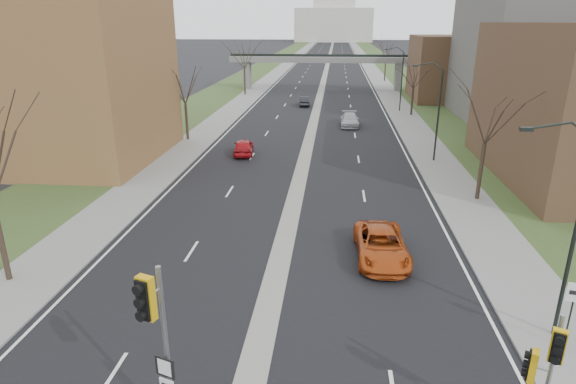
% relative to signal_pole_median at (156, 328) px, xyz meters
% --- Properties ---
extents(road_surface, '(20.00, 600.00, 0.01)m').
position_rel_signal_pole_median_xyz_m(road_surface, '(2.06, 150.53, -4.03)').
color(road_surface, black).
rests_on(road_surface, ground).
extents(median_strip, '(1.20, 600.00, 0.02)m').
position_rel_signal_pole_median_xyz_m(median_strip, '(2.06, 150.53, -4.03)').
color(median_strip, gray).
rests_on(median_strip, ground).
extents(sidewalk_right, '(4.00, 600.00, 0.12)m').
position_rel_signal_pole_median_xyz_m(sidewalk_right, '(14.06, 150.53, -3.97)').
color(sidewalk_right, gray).
rests_on(sidewalk_right, ground).
extents(sidewalk_left, '(4.00, 600.00, 0.12)m').
position_rel_signal_pole_median_xyz_m(sidewalk_left, '(-9.94, 150.53, -3.97)').
color(sidewalk_left, gray).
rests_on(sidewalk_left, ground).
extents(grass_verge_right, '(8.00, 600.00, 0.10)m').
position_rel_signal_pole_median_xyz_m(grass_verge_right, '(20.06, 150.53, -3.98)').
color(grass_verge_right, '#2E401D').
rests_on(grass_verge_right, ground).
extents(grass_verge_left, '(8.00, 600.00, 0.10)m').
position_rel_signal_pole_median_xyz_m(grass_verge_left, '(-15.94, 150.53, -3.98)').
color(grass_verge_left, '#2E401D').
rests_on(grass_verge_left, ground).
extents(apartment_building, '(25.00, 16.00, 22.00)m').
position_rel_signal_pole_median_xyz_m(apartment_building, '(-23.94, 30.53, 6.97)').
color(apartment_building, brown).
rests_on(apartment_building, ground).
extents(commercial_block_mid, '(18.00, 22.00, 15.00)m').
position_rel_signal_pole_median_xyz_m(commercial_block_mid, '(30.06, 52.53, 3.47)').
color(commercial_block_mid, '#56554F').
rests_on(commercial_block_mid, ground).
extents(commercial_block_far, '(14.00, 14.00, 10.00)m').
position_rel_signal_pole_median_xyz_m(commercial_block_far, '(24.06, 70.53, 0.97)').
color(commercial_block_far, brown).
rests_on(commercial_block_far, ground).
extents(pedestrian_bridge, '(34.00, 3.00, 6.45)m').
position_rel_signal_pole_median_xyz_m(pedestrian_bridge, '(2.06, 80.53, 0.81)').
color(pedestrian_bridge, slate).
rests_on(pedestrian_bridge, ground).
extents(capitol, '(48.00, 42.00, 55.75)m').
position_rel_signal_pole_median_xyz_m(capitol, '(2.06, 320.53, 14.57)').
color(capitol, beige).
rests_on(capitol, ground).
extents(streetlight_near, '(2.61, 0.20, 8.70)m').
position_rel_signal_pole_median_xyz_m(streetlight_near, '(13.05, 6.53, 2.92)').
color(streetlight_near, black).
rests_on(streetlight_near, sidewalk_right).
extents(streetlight_mid, '(2.61, 0.20, 8.70)m').
position_rel_signal_pole_median_xyz_m(streetlight_mid, '(13.05, 32.53, 2.92)').
color(streetlight_mid, black).
rests_on(streetlight_mid, sidewalk_right).
extents(streetlight_far, '(2.61, 0.20, 8.70)m').
position_rel_signal_pole_median_xyz_m(streetlight_far, '(13.05, 58.53, 2.92)').
color(streetlight_far, black).
rests_on(streetlight_far, sidewalk_right).
extents(tree_left_b, '(6.75, 6.75, 8.81)m').
position_rel_signal_pole_median_xyz_m(tree_left_b, '(-10.94, 38.53, 2.19)').
color(tree_left_b, '#382B21').
rests_on(tree_left_b, sidewalk_left).
extents(tree_left_c, '(7.65, 7.65, 9.99)m').
position_rel_signal_pole_median_xyz_m(tree_left_c, '(-10.94, 72.53, 3.01)').
color(tree_left_c, '#382B21').
rests_on(tree_left_c, sidewalk_left).
extents(tree_right_a, '(7.20, 7.20, 9.40)m').
position_rel_signal_pole_median_xyz_m(tree_right_a, '(15.06, 22.53, 2.60)').
color(tree_right_a, '#382B21').
rests_on(tree_right_a, sidewalk_right).
extents(tree_right_b, '(6.30, 6.30, 8.22)m').
position_rel_signal_pole_median_xyz_m(tree_right_b, '(15.06, 55.53, 1.79)').
color(tree_right_b, '#382B21').
rests_on(tree_right_b, sidewalk_right).
extents(tree_right_c, '(7.65, 7.65, 9.99)m').
position_rel_signal_pole_median_xyz_m(tree_right_c, '(15.06, 95.53, 3.01)').
color(tree_right_c, '#382B21').
rests_on(tree_right_c, sidewalk_right).
extents(signal_pole_median, '(0.80, 0.97, 5.79)m').
position_rel_signal_pole_median_xyz_m(signal_pole_median, '(0.00, 0.00, 0.00)').
color(signal_pole_median, gray).
rests_on(signal_pole_median, ground).
extents(signal_pole_right, '(0.76, 1.06, 4.58)m').
position_rel_signal_pole_median_xyz_m(signal_pole_right, '(10.83, 0.80, -1.04)').
color(signal_pole_right, gray).
rests_on(signal_pole_right, ground).
extents(speed_limit_sign, '(0.61, 0.17, 2.85)m').
position_rel_signal_pole_median_xyz_m(speed_limit_sign, '(13.86, 5.64, -1.96)').
color(speed_limit_sign, black).
rests_on(speed_limit_sign, sidewalk_right).
extents(car_left_near, '(2.37, 4.67, 1.52)m').
position_rel_signal_pole_median_xyz_m(car_left_near, '(-3.86, 33.29, -3.27)').
color(car_left_near, '#AA1319').
rests_on(car_left_near, ground).
extents(car_left_far, '(1.85, 4.33, 1.39)m').
position_rel_signal_pole_median_xyz_m(car_left_far, '(0.05, 62.20, -3.34)').
color(car_left_far, black).
rests_on(car_left_far, ground).
extents(car_right_near, '(2.85, 5.78, 1.58)m').
position_rel_signal_pole_median_xyz_m(car_right_near, '(7.45, 12.72, -3.24)').
color(car_right_near, '#AD4112').
rests_on(car_right_near, ground).
extents(car_right_mid, '(2.20, 5.29, 1.53)m').
position_rel_signal_pole_median_xyz_m(car_right_mid, '(6.57, 47.73, -3.27)').
color(car_right_mid, '#A7A9AF').
rests_on(car_right_mid, ground).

